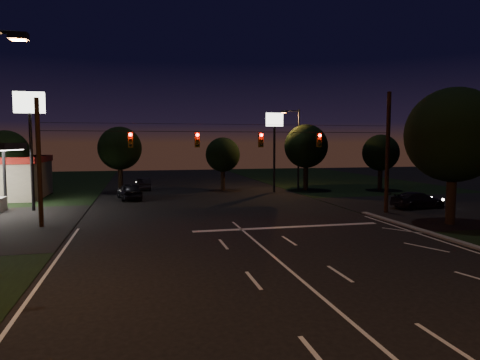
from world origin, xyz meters
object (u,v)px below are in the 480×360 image
object	(u,v)px
utility_pole_right	(386,213)
car_cross	(418,200)
car_oncoming_a	(129,191)
tree_right_near	(452,136)
car_oncoming_b	(143,184)

from	to	relation	value
utility_pole_right	car_cross	world-z (taller)	utility_pole_right
car_cross	car_oncoming_a	bearing A→B (deg)	57.40
tree_right_near	car_oncoming_a	distance (m)	27.15
tree_right_near	car_oncoming_b	bearing A→B (deg)	126.95
utility_pole_right	car_oncoming_b	xyz separation A→B (m)	(-17.61, 20.61, 0.66)
tree_right_near	utility_pole_right	bearing A→B (deg)	107.53
car_cross	car_oncoming_b	bearing A→B (deg)	41.13
utility_pole_right	car_oncoming_b	size ratio (longest dim) A/B	2.26
car_oncoming_a	car_cross	size ratio (longest dim) A/B	1.01
utility_pole_right	car_cross	xyz separation A→B (m)	(3.70, 1.37, 0.66)
utility_pole_right	tree_right_near	world-z (taller)	tree_right_near
car_oncoming_a	tree_right_near	bearing A→B (deg)	129.91
car_oncoming_a	car_oncoming_b	size ratio (longest dim) A/B	1.16
car_oncoming_b	car_cross	distance (m)	28.71
utility_pole_right	car_oncoming_b	distance (m)	27.12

